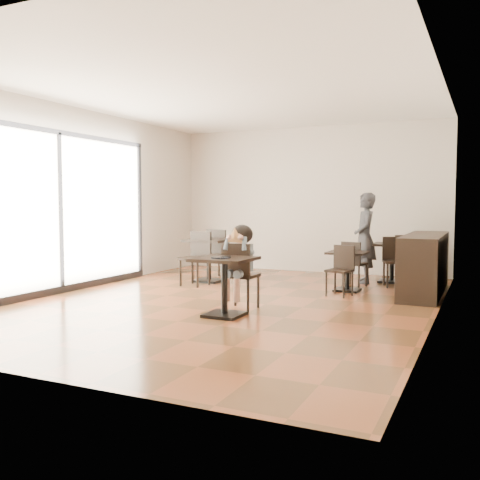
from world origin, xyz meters
The scene contains 23 objects.
floor centered at (0.00, 0.00, 0.00)m, with size 6.00×8.00×0.01m, color brown.
ceiling centered at (0.00, 0.00, 3.20)m, with size 6.00×8.00×0.01m, color white.
wall_back centered at (0.00, 4.00, 1.60)m, with size 6.00×0.01×3.20m, color beige.
wall_front centered at (0.00, -4.00, 1.60)m, with size 6.00×0.01×3.20m, color beige.
wall_left centered at (-3.00, 0.00, 1.60)m, with size 0.01×8.00×3.20m, color beige.
wall_right centered at (3.00, 0.00, 1.60)m, with size 0.01×8.00×3.20m, color beige.
storefront_window centered at (-2.97, -0.50, 1.40)m, with size 0.04×4.50×2.60m, color white.
child_table centered at (0.40, -1.02, 0.40)m, with size 0.75×0.75×0.80m, color black, non-canonical shape.
child_chair centered at (0.40, -0.47, 0.48)m, with size 0.43×0.43×0.96m, color black, non-canonical shape.
child centered at (0.40, -0.47, 0.60)m, with size 0.43×0.60×1.21m, color slate, non-canonical shape.
plate centered at (0.40, -1.12, 0.81)m, with size 0.27×0.27×0.02m, color black.
pizza_slice centered at (0.40, -0.66, 1.05)m, with size 0.28×0.22×0.06m, color tan, non-canonical shape.
adult_patron centered at (1.49, 2.79, 0.86)m, with size 0.63×0.41×1.72m, color #343439.
cafe_table_mid centered at (1.41, 1.72, 0.34)m, with size 0.65×0.65×0.69m, color black, non-canonical shape.
cafe_table_left centered at (-1.29, 1.69, 0.41)m, with size 0.78×0.78×0.83m, color black, non-canonical shape.
cafe_table_back centered at (1.94, 3.09, 0.38)m, with size 0.71×0.71×0.75m, color black, non-canonical shape.
chair_mid_a centered at (1.41, 2.27, 0.41)m, with size 0.37×0.37×0.83m, color black, non-canonical shape.
chair_mid_b centered at (1.41, 1.17, 0.41)m, with size 0.37×0.37×0.83m, color black, non-canonical shape.
chair_left_a centered at (-1.29, 2.24, 0.50)m, with size 0.45×0.45×1.00m, color black, non-canonical shape.
chair_left_b centered at (-1.29, 1.14, 0.50)m, with size 0.45×0.45×1.00m, color black, non-canonical shape.
chair_back_a centered at (2.10, 3.50, 0.45)m, with size 0.41×0.41×0.90m, color black, non-canonical shape.
chair_back_b centered at (2.10, 2.54, 0.45)m, with size 0.41×0.41×0.90m, color black, non-canonical shape.
service_counter centered at (2.65, 2.00, 0.50)m, with size 0.60×2.40×1.00m, color black.
Camera 1 is at (3.58, -7.39, 1.53)m, focal length 40.00 mm.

